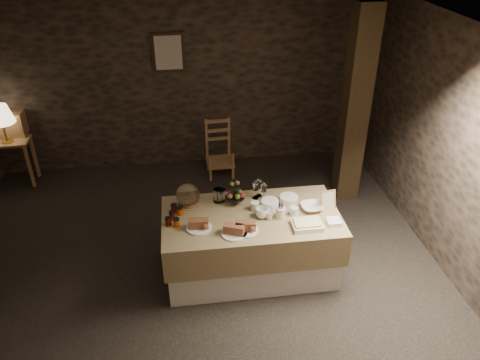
{
  "coord_description": "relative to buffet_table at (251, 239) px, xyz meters",
  "views": [
    {
      "loc": [
        -0.04,
        -4.09,
        3.55
      ],
      "look_at": [
        0.55,
        0.2,
        0.97
      ],
      "focal_mm": 35.0,
      "sensor_mm": 36.0,
      "label": 1
    }
  ],
  "objects": [
    {
      "name": "plate_stack_a",
      "position": [
        0.22,
        0.11,
        0.36
      ],
      "size": [
        0.19,
        0.19,
        0.1
      ],
      "primitive_type": "cylinder",
      "color": "white",
      "rests_on": "buffet_table"
    },
    {
      "name": "room_shell",
      "position": [
        -0.62,
        0.15,
        1.14
      ],
      "size": [
        5.52,
        5.02,
        2.6
      ],
      "color": "black",
      "rests_on": "ground"
    },
    {
      "name": "cake_dome",
      "position": [
        -0.64,
        0.3,
        0.42
      ],
      "size": [
        0.26,
        0.26,
        0.26
      ],
      "color": "olive",
      "rests_on": "buffet_table"
    },
    {
      "name": "jam_jars",
      "position": [
        -0.8,
        0.05,
        0.35
      ],
      "size": [
        0.18,
        0.32,
        0.07
      ],
      "color": "#5A0D03",
      "rests_on": "buffet_table"
    },
    {
      "name": "plate_stack_b",
      "position": [
        0.44,
        0.18,
        0.35
      ],
      "size": [
        0.2,
        0.2,
        0.08
      ],
      "primitive_type": "cylinder",
      "color": "white",
      "rests_on": "buffet_table"
    },
    {
      "name": "cutlery_holder",
      "position": [
        0.29,
        -0.08,
        0.37
      ],
      "size": [
        0.1,
        0.1,
        0.12
      ],
      "primitive_type": "cylinder",
      "color": "white",
      "rests_on": "buffet_table"
    },
    {
      "name": "console_table",
      "position": [
        -3.12,
        2.33,
        0.13
      ],
      "size": [
        0.64,
        0.36,
        0.68
      ],
      "color": "olive",
      "rests_on": "ground_plane"
    },
    {
      "name": "square_dish",
      "position": [
        0.81,
        -0.25,
        0.33
      ],
      "size": [
        0.14,
        0.14,
        0.04
      ],
      "primitive_type": "cube",
      "color": "white",
      "rests_on": "buffet_table"
    },
    {
      "name": "storage_jar_a",
      "position": [
        -0.32,
        0.31,
        0.39
      ],
      "size": [
        0.1,
        0.1,
        0.16
      ],
      "primitive_type": "cylinder",
      "color": "white",
      "rests_on": "buffet_table"
    },
    {
      "name": "table_lamp",
      "position": [
        -3.07,
        2.28,
        0.66
      ],
      "size": [
        0.36,
        0.36,
        0.54
      ],
      "color": "#BC8A3F",
      "rests_on": "console_table"
    },
    {
      "name": "fruit_stand",
      "position": [
        -0.13,
        0.25,
        0.43
      ],
      "size": [
        0.21,
        0.21,
        0.3
      ],
      "rotation": [
        0.0,
        0.0,
        -0.16
      ],
      "color": "black",
      "rests_on": "buffet_table"
    },
    {
      "name": "bowl",
      "position": [
        0.65,
        0.03,
        0.34
      ],
      "size": [
        0.24,
        0.24,
        0.06
      ],
      "primitive_type": "imported",
      "rotation": [
        0.0,
        0.0,
        0.06
      ],
      "color": "white",
      "rests_on": "buffet_table"
    },
    {
      "name": "menu_frame",
      "position": [
        0.83,
        0.04,
        0.4
      ],
      "size": [
        0.18,
        0.09,
        0.22
      ],
      "primitive_type": "cube",
      "rotation": [
        -0.24,
        0.0,
        0.15
      ],
      "color": "olive",
      "rests_on": "buffet_table"
    },
    {
      "name": "tart_dish",
      "position": [
        0.52,
        -0.27,
        0.35
      ],
      "size": [
        0.3,
        0.22,
        0.07
      ],
      "color": "white",
      "rests_on": "buffet_table"
    },
    {
      "name": "bread_platter_center",
      "position": [
        -0.22,
        -0.29,
        0.35
      ],
      "size": [
        0.26,
        0.26,
        0.11
      ],
      "color": "white",
      "rests_on": "buffet_table"
    },
    {
      "name": "wine_rack",
      "position": [
        -3.07,
        2.51,
        0.43
      ],
      "size": [
        0.42,
        0.26,
        0.34
      ],
      "primitive_type": "cube",
      "color": "olive",
      "rests_on": "console_table"
    },
    {
      "name": "cup_b",
      "position": [
        0.17,
        -0.08,
        0.36
      ],
      "size": [
        0.09,
        0.09,
        0.09
      ],
      "primitive_type": "imported",
      "rotation": [
        0.0,
        0.0,
        0.01
      ],
      "color": "white",
      "rests_on": "buffet_table"
    },
    {
      "name": "buffet_table",
      "position": [
        0.0,
        0.0,
        0.0
      ],
      "size": [
        1.86,
        0.99,
        0.74
      ],
      "color": "silver",
      "rests_on": "ground_plane"
    },
    {
      "name": "storage_jar_b",
      "position": [
        -0.28,
        0.32,
        0.38
      ],
      "size": [
        0.09,
        0.09,
        0.14
      ],
      "primitive_type": "cylinder",
      "color": "white",
      "rests_on": "buffet_table"
    },
    {
      "name": "timber_column",
      "position": [
        1.55,
        1.39,
        0.88
      ],
      "size": [
        0.3,
        0.3,
        2.6
      ],
      "primitive_type": "cube",
      "color": "black",
      "rests_on": "ground_plane"
    },
    {
      "name": "mug_d",
      "position": [
        0.44,
        -0.05,
        0.36
      ],
      "size": [
        0.08,
        0.08,
        0.09
      ],
      "primitive_type": "cylinder",
      "color": "white",
      "rests_on": "buffet_table"
    },
    {
      "name": "ground_plane",
      "position": [
        -0.62,
        0.15,
        -0.42
      ],
      "size": [
        5.5,
        5.0,
        0.01
      ],
      "primitive_type": "cube",
      "color": "black",
      "rests_on": "ground"
    },
    {
      "name": "bread_platter_right",
      "position": [
        -0.1,
        -0.25,
        0.35
      ],
      "size": [
        0.26,
        0.26,
        0.11
      ],
      "color": "white",
      "rests_on": "buffet_table"
    },
    {
      "name": "chair",
      "position": [
        -0.12,
        2.22,
        -0.05
      ],
      "size": [
        0.41,
        0.4,
        0.65
      ],
      "rotation": [
        0.0,
        0.0,
        0.06
      ],
      "color": "olive",
      "rests_on": "ground_plane"
    },
    {
      "name": "framed_picture",
      "position": [
        -0.77,
        2.61,
        1.33
      ],
      "size": [
        0.45,
        0.04,
        0.55
      ],
      "color": "black",
      "rests_on": "room_shell"
    },
    {
      "name": "mug_c",
      "position": [
        0.05,
        0.1,
        0.36
      ],
      "size": [
        0.09,
        0.09,
        0.09
      ],
      "primitive_type": "cylinder",
      "color": "white",
      "rests_on": "buffet_table"
    },
    {
      "name": "cup_a",
      "position": [
        0.1,
        -0.04,
        0.37
      ],
      "size": [
        0.14,
        0.14,
        0.11
      ],
      "primitive_type": "imported",
      "rotation": [
        0.0,
        0.0,
        0.0
      ],
      "color": "white",
      "rests_on": "buffet_table"
    },
    {
      "name": "bread_platter_left",
      "position": [
        -0.56,
        -0.15,
        0.35
      ],
      "size": [
        0.26,
        0.26,
        0.11
      ],
      "color": "white",
      "rests_on": "buffet_table"
    }
  ]
}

